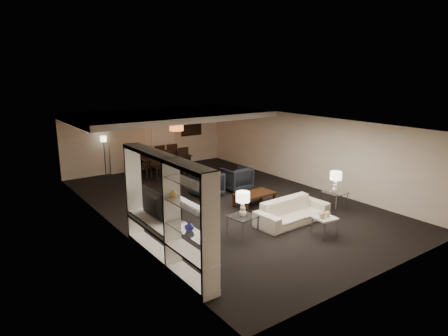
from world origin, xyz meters
name	(u,v)px	position (x,y,z in m)	size (l,w,h in m)	color
floor	(224,202)	(0.00, 0.00, 0.00)	(11.00, 11.00, 0.00)	black
ceiling	(224,122)	(0.00, 0.00, 2.50)	(7.00, 11.00, 0.02)	silver
wall_back	(147,139)	(0.00, 5.50, 1.25)	(7.00, 0.02, 2.50)	beige
wall_front	(387,215)	(0.00, -5.50, 1.25)	(7.00, 0.02, 2.50)	beige
wall_left	(112,181)	(-3.50, 0.00, 1.25)	(0.02, 11.00, 2.50)	beige
wall_right	(305,150)	(3.50, 0.00, 1.25)	(0.02, 11.00, 2.50)	beige
ceiling_soffit	(169,115)	(0.00, 3.50, 2.40)	(7.00, 4.00, 0.20)	silver
curtains	(127,142)	(-0.90, 5.42, 1.20)	(1.50, 0.12, 2.40)	beige
door	(163,142)	(0.70, 5.47, 1.05)	(0.90, 0.05, 2.10)	silver
painting	(191,127)	(2.10, 5.46, 1.55)	(0.95, 0.04, 0.65)	#142D38
media_unit	(166,211)	(-3.31, -2.60, 1.18)	(0.38, 3.40, 2.35)	white
pendant_light	(176,127)	(0.30, 3.50, 1.92)	(0.52, 0.52, 0.24)	#D8591E
sofa	(292,211)	(0.52, -2.45, 0.32)	(2.16, 0.85, 0.63)	beige
coffee_table	(254,200)	(0.52, -0.85, 0.21)	(1.19, 0.69, 0.43)	black
armchair_left	(207,184)	(-0.08, 0.85, 0.40)	(0.86, 0.88, 0.80)	black
armchair_right	(236,178)	(1.12, 0.85, 0.40)	(0.86, 0.88, 0.80)	black
side_table_left	(243,227)	(-1.18, -2.45, 0.28)	(0.59, 0.59, 0.55)	white
side_table_right	(334,201)	(2.22, -2.45, 0.28)	(0.59, 0.59, 0.55)	white
table_lamp_left	(243,204)	(-1.18, -2.45, 0.86)	(0.34, 0.34, 0.61)	beige
table_lamp_right	(335,182)	(2.22, -2.45, 0.86)	(0.34, 0.34, 0.61)	white
marble_table	(324,227)	(0.52, -3.55, 0.25)	(0.49, 0.49, 0.49)	white
gold_gourd_a	(322,215)	(0.42, -3.55, 0.57)	(0.16, 0.16, 0.16)	#D5BE71
gold_gourd_b	(328,214)	(0.62, -3.55, 0.56)	(0.14, 0.14, 0.14)	#E0BA77
television	(149,204)	(-3.28, -1.72, 1.07)	(0.14, 1.10, 0.63)	black
vase_blue	(189,226)	(-3.31, -3.54, 1.15)	(0.18, 0.18, 0.19)	#2528A2
vase_amber	(173,194)	(-3.31, -2.94, 1.64)	(0.15, 0.15, 0.16)	gold
floor_speaker	(179,203)	(-2.01, -0.79, 0.59)	(0.13, 0.13, 1.19)	black
dining_table	(165,164)	(0.19, 4.35, 0.35)	(2.00, 1.12, 0.70)	black
chair_nl	(158,165)	(-0.41, 3.70, 0.52)	(0.48, 0.48, 1.05)	black
chair_nm	(172,163)	(0.19, 3.70, 0.52)	(0.48, 0.48, 1.05)	black
chair_nr	(186,161)	(0.79, 3.70, 0.52)	(0.48, 0.48, 1.05)	black
chair_fl	(144,159)	(-0.41, 5.00, 0.52)	(0.48, 0.48, 1.05)	black
chair_fm	(157,157)	(0.19, 5.00, 0.52)	(0.48, 0.48, 1.05)	black
chair_fr	(170,156)	(0.79, 5.00, 0.52)	(0.48, 0.48, 1.05)	black
floor_lamp	(105,156)	(-1.92, 5.20, 0.79)	(0.23, 0.23, 1.58)	black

